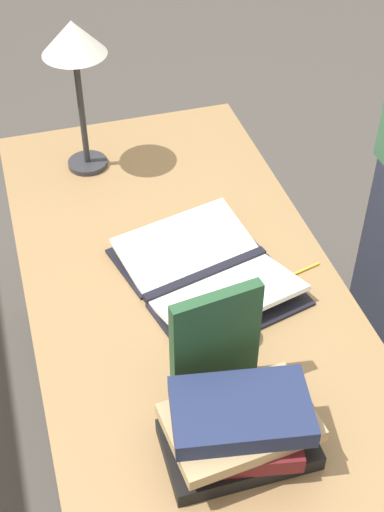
# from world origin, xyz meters

# --- Properties ---
(ground_plane) EXTENTS (12.00, 12.00, 0.00)m
(ground_plane) POSITION_xyz_m (0.00, 0.00, 0.00)
(ground_plane) COLOR #47423D
(reading_desk) EXTENTS (1.56, 0.77, 0.73)m
(reading_desk) POSITION_xyz_m (0.00, 0.00, 0.64)
(reading_desk) COLOR #937047
(reading_desk) RESTS_ON ground_plane
(open_book) EXTENTS (0.50, 0.45, 0.06)m
(open_book) POSITION_xyz_m (-0.01, -0.06, 0.75)
(open_book) COLOR black
(open_book) RESTS_ON reading_desk
(book_stack_tall) EXTENTS (0.21, 0.30, 0.15)m
(book_stack_tall) POSITION_xyz_m (-0.50, 0.03, 0.81)
(book_stack_tall) COLOR black
(book_stack_tall) RESTS_ON reading_desk
(book_standing_upright) EXTENTS (0.05, 0.19, 0.28)m
(book_standing_upright) POSITION_xyz_m (-0.33, 0.02, 0.87)
(book_standing_upright) COLOR #234C2D
(book_standing_upright) RESTS_ON reading_desk
(reading_lamp) EXTENTS (0.18, 0.18, 0.45)m
(reading_lamp) POSITION_xyz_m (0.56, 0.14, 1.11)
(reading_lamp) COLOR #2D2D33
(reading_lamp) RESTS_ON reading_desk
(coffee_mug) EXTENTS (0.07, 0.10, 0.09)m
(coffee_mug) POSITION_xyz_m (-0.22, -0.04, 0.78)
(coffee_mug) COLOR #4C7F5B
(coffee_mug) RESTS_ON reading_desk
(pencil) EXTENTS (0.04, 0.14, 0.01)m
(pencil) POSITION_xyz_m (-0.06, -0.28, 0.74)
(pencil) COLOR gold
(pencil) RESTS_ON reading_desk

